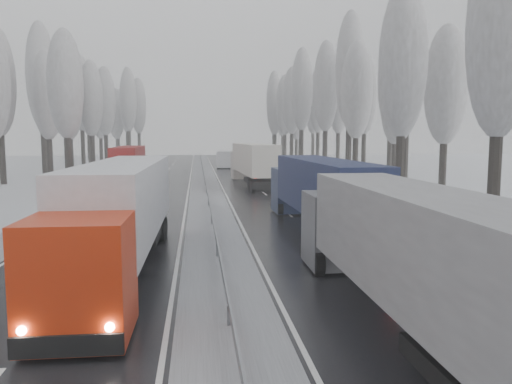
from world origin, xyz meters
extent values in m
cube|color=black|center=(5.25, 30.00, 0.01)|extent=(7.50, 200.00, 0.03)
cube|color=black|center=(-5.25, 30.00, 0.01)|extent=(7.50, 200.00, 0.03)
cube|color=#A9ABB1|center=(0.00, 30.00, 0.02)|extent=(3.00, 200.00, 0.04)
cube|color=#A9ABB1|center=(10.20, 30.00, 0.02)|extent=(2.40, 200.00, 0.04)
cube|color=#A9ABB1|center=(-10.20, 30.00, 0.02)|extent=(2.40, 200.00, 0.04)
cube|color=slate|center=(0.00, 30.00, 0.60)|extent=(0.06, 200.00, 0.32)
cube|color=slate|center=(0.00, 28.00, 0.30)|extent=(0.12, 0.12, 0.60)
cube|color=slate|center=(0.00, 60.00, 0.30)|extent=(0.12, 0.12, 0.60)
cylinder|color=black|center=(15.04, 15.67, 2.80)|extent=(0.68, 0.68, 5.60)
ellipsoid|color=gray|center=(15.04, 15.67, 10.80)|extent=(3.60, 3.60, 11.45)
cylinder|color=black|center=(14.51, 27.03, 2.81)|extent=(0.68, 0.68, 5.62)
ellipsoid|color=gray|center=(14.51, 27.03, 10.84)|extent=(3.60, 3.60, 11.48)
cylinder|color=black|center=(20.02, 31.03, 2.47)|extent=(0.64, 0.64, 4.94)
ellipsoid|color=gray|center=(20.02, 31.03, 9.53)|extent=(3.60, 3.60, 10.09)
cylinder|color=black|center=(17.90, 35.17, 2.66)|extent=(0.66, 0.66, 5.32)
ellipsoid|color=gray|center=(17.90, 35.17, 10.27)|extent=(3.60, 3.60, 10.88)
cylinder|color=black|center=(20.12, 39.17, 3.16)|extent=(0.72, 0.72, 6.31)
ellipsoid|color=gray|center=(20.12, 39.17, 12.17)|extent=(3.60, 3.60, 12.90)
cylinder|color=black|center=(17.02, 45.60, 2.69)|extent=(0.67, 0.67, 5.38)
ellipsoid|color=gray|center=(17.02, 45.60, 10.37)|extent=(3.60, 3.60, 10.98)
cylinder|color=black|center=(23.31, 49.60, 2.30)|extent=(0.62, 0.62, 4.59)
ellipsoid|color=gray|center=(23.31, 49.60, 8.86)|extent=(3.60, 3.60, 9.39)
cylinder|color=black|center=(17.90, 51.02, 3.47)|extent=(0.76, 0.76, 6.95)
ellipsoid|color=gray|center=(17.90, 51.02, 13.40)|extent=(3.60, 3.60, 14.19)
cylinder|color=black|center=(24.81, 55.02, 3.30)|extent=(0.74, 0.74, 6.59)
ellipsoid|color=gray|center=(24.81, 55.02, 12.71)|extent=(3.60, 3.60, 13.46)
cylinder|color=black|center=(17.56, 61.27, 3.18)|extent=(0.72, 0.72, 6.37)
ellipsoid|color=gray|center=(17.56, 61.27, 12.28)|extent=(3.60, 3.60, 13.01)
cylinder|color=black|center=(24.72, 65.27, 2.99)|extent=(0.70, 0.70, 5.97)
ellipsoid|color=gray|center=(24.72, 65.27, 11.52)|extent=(3.60, 3.60, 12.20)
cylinder|color=black|center=(16.34, 71.95, 3.33)|extent=(0.74, 0.74, 6.65)
ellipsoid|color=gray|center=(16.34, 71.95, 12.83)|extent=(3.60, 3.60, 13.59)
cylinder|color=black|center=(23.71, 75.95, 3.07)|extent=(0.71, 0.71, 6.14)
ellipsoid|color=gray|center=(23.71, 75.95, 11.84)|extent=(3.60, 3.60, 12.54)
cylinder|color=black|center=(16.56, 81.70, 3.03)|extent=(0.71, 0.71, 6.05)
ellipsoid|color=gray|center=(16.56, 81.70, 11.68)|extent=(3.60, 3.60, 12.37)
cylinder|color=black|center=(22.48, 85.70, 3.15)|extent=(0.72, 0.72, 6.30)
ellipsoid|color=gray|center=(22.48, 85.70, 12.15)|extent=(3.60, 3.60, 12.87)
cylinder|color=black|center=(16.63, 89.21, 2.94)|extent=(0.70, 0.70, 5.88)
ellipsoid|color=gray|center=(16.63, 89.21, 11.33)|extent=(3.60, 3.60, 12.00)
cylinder|color=black|center=(19.77, 93.21, 2.43)|extent=(0.64, 0.64, 4.86)
ellipsoid|color=gray|center=(19.77, 93.21, 9.37)|extent=(3.60, 3.60, 9.92)
cylinder|color=black|center=(15.73, 96.32, 2.99)|extent=(0.70, 0.70, 5.98)
ellipsoid|color=gray|center=(15.73, 96.32, 11.53)|extent=(3.60, 3.60, 12.21)
cylinder|color=black|center=(24.94, 100.32, 3.09)|extent=(0.71, 0.71, 6.19)
ellipsoid|color=gray|center=(24.94, 100.32, 11.93)|extent=(3.60, 3.60, 12.64)
cylinder|color=black|center=(17.04, 106.16, 3.43)|extent=(0.75, 0.75, 6.86)
ellipsoid|color=gray|center=(17.04, 106.16, 13.22)|extent=(3.60, 3.60, 14.01)
cylinder|color=black|center=(24.02, 110.16, 2.77)|extent=(0.68, 0.68, 5.55)
ellipsoid|color=gray|center=(24.02, 110.16, 10.70)|extent=(3.60, 3.60, 11.33)
cylinder|color=black|center=(18.73, 116.73, 3.05)|extent=(0.71, 0.71, 6.09)
ellipsoid|color=gray|center=(18.73, 116.73, 11.75)|extent=(3.60, 3.60, 12.45)
cylinder|color=black|center=(21.55, 120.73, 2.74)|extent=(0.67, 0.67, 5.49)
ellipsoid|color=gray|center=(21.55, 120.73, 10.58)|extent=(3.60, 3.60, 11.21)
cylinder|color=black|center=(-13.94, 43.73, 2.72)|extent=(0.67, 0.67, 5.44)
ellipsoid|color=gray|center=(-13.94, 43.73, 10.49)|extent=(3.60, 3.60, 11.11)
cylinder|color=black|center=(-21.85, 47.73, 2.86)|extent=(0.69, 0.69, 5.72)
cylinder|color=black|center=(-18.26, 52.71, 2.61)|extent=(0.66, 0.66, 5.23)
ellipsoid|color=gray|center=(-18.26, 52.71, 10.08)|extent=(3.60, 3.60, 10.68)
cylinder|color=black|center=(-20.05, 56.71, 3.30)|extent=(0.74, 0.74, 6.60)
ellipsoid|color=gray|center=(-20.05, 56.71, 12.74)|extent=(3.60, 3.60, 13.49)
cylinder|color=black|center=(-18.16, 62.35, 2.58)|extent=(0.65, 0.65, 5.16)
ellipsoid|color=gray|center=(-18.16, 62.35, 9.95)|extent=(3.60, 3.60, 10.54)
cylinder|color=black|center=(-19.54, 66.35, 2.90)|extent=(0.69, 0.69, 5.79)
ellipsoid|color=gray|center=(-19.54, 66.35, 11.18)|extent=(3.60, 3.60, 11.84)
cylinder|color=black|center=(-16.58, 69.11, 2.82)|extent=(0.68, 0.68, 5.64)
ellipsoid|color=gray|center=(-16.58, 69.11, 10.89)|extent=(3.60, 3.60, 11.53)
cylinder|color=black|center=(-21.42, 73.11, 3.28)|extent=(0.73, 0.73, 6.56)
ellipsoid|color=gray|center=(-21.42, 73.11, 12.65)|extent=(3.60, 3.60, 13.40)
cylinder|color=black|center=(-16.33, 79.19, 2.90)|extent=(0.69, 0.69, 5.79)
ellipsoid|color=gray|center=(-16.33, 79.19, 11.17)|extent=(3.60, 3.60, 11.84)
cylinder|color=black|center=(-21.09, 83.19, 3.32)|extent=(0.74, 0.74, 6.65)
ellipsoid|color=gray|center=(-21.09, 83.19, 12.82)|extent=(3.60, 3.60, 13.58)
cylinder|color=black|center=(-18.93, 88.54, 2.56)|extent=(0.65, 0.65, 5.12)
ellipsoid|color=gray|center=(-18.93, 88.54, 9.88)|extent=(3.60, 3.60, 10.46)
cylinder|color=black|center=(-21.82, 92.54, 2.92)|extent=(0.69, 0.69, 5.84)
ellipsoid|color=gray|center=(-21.82, 92.54, 11.26)|extent=(3.60, 3.60, 11.92)
cylinder|color=black|center=(-15.07, 99.33, 3.34)|extent=(0.74, 0.74, 6.67)
ellipsoid|color=gray|center=(-15.07, 99.33, 12.87)|extent=(3.60, 3.60, 13.63)
cylinder|color=black|center=(-24.20, 103.33, 3.15)|extent=(0.72, 0.72, 6.31)
ellipsoid|color=gray|center=(-24.20, 103.33, 12.16)|extent=(3.60, 3.60, 12.88)
cylinder|color=black|center=(-14.05, 108.72, 3.14)|extent=(0.72, 0.72, 6.29)
ellipsoid|color=gray|center=(-14.05, 108.72, 12.12)|extent=(3.60, 3.60, 12.84)
cylinder|color=black|center=(-19.66, 112.72, 2.43)|extent=(0.64, 0.64, 4.86)
ellipsoid|color=gray|center=(-19.66, 112.72, 9.36)|extent=(3.60, 3.60, 9.92)
cylinder|color=black|center=(-17.56, 115.31, 3.31)|extent=(0.74, 0.74, 6.63)
ellipsoid|color=gray|center=(-17.56, 115.31, 12.78)|extent=(3.60, 3.60, 13.54)
cylinder|color=black|center=(-20.33, 119.31, 2.89)|extent=(0.69, 0.69, 5.79)
ellipsoid|color=gray|center=(-20.33, 119.31, 11.16)|extent=(3.60, 3.60, 11.82)
cube|color=#525358|center=(4.66, 9.32, 1.58)|extent=(2.40, 2.50, 2.87)
cube|color=black|center=(4.66, 10.52, 2.25)|extent=(2.20, 0.10, 0.96)
cube|color=black|center=(4.66, 10.62, 0.43)|extent=(2.40, 0.15, 0.48)
cube|color=slate|center=(4.64, 1.85, 2.59)|extent=(2.48, 12.46, 2.68)
cylinder|color=black|center=(3.65, 8.56, 0.50)|extent=(0.34, 1.00, 1.00)
cylinder|color=black|center=(5.66, 8.55, 0.50)|extent=(0.34, 1.00, 1.00)
sphere|color=white|center=(3.75, 10.65, 0.81)|extent=(0.21, 0.21, 0.21)
sphere|color=white|center=(5.57, 10.64, 0.81)|extent=(0.21, 0.21, 0.21)
cube|color=#1B2645|center=(5.55, 23.59, 1.62)|extent=(2.52, 2.62, 2.95)
cube|color=black|center=(5.52, 24.82, 2.31)|extent=(2.26, 0.16, 0.98)
cube|color=black|center=(5.51, 24.92, 0.44)|extent=(2.46, 0.21, 0.49)
cube|color=#16223D|center=(5.76, 15.93, 2.65)|extent=(2.85, 12.83, 2.75)
cube|color=black|center=(5.93, 9.50, 0.54)|extent=(2.26, 0.18, 0.44)
cube|color=black|center=(5.85, 12.40, 0.74)|extent=(2.31, 5.46, 0.44)
cube|color=black|center=(5.91, 10.04, 0.34)|extent=(2.26, 0.12, 0.59)
cylinder|color=black|center=(4.54, 22.78, 0.51)|extent=(0.37, 1.03, 1.02)
cylinder|color=black|center=(6.60, 22.83, 0.51)|extent=(0.37, 1.03, 1.02)
cylinder|color=black|center=(4.83, 11.98, 0.51)|extent=(0.37, 1.03, 1.02)
cylinder|color=black|center=(6.89, 12.03, 0.51)|extent=(0.37, 1.03, 1.02)
cylinder|color=black|center=(4.86, 10.70, 0.51)|extent=(0.37, 1.03, 1.02)
cylinder|color=black|center=(6.93, 10.75, 0.51)|extent=(0.37, 1.03, 1.02)
sphere|color=#FF0C05|center=(5.00, 9.40, 1.33)|extent=(0.20, 0.20, 0.20)
sphere|color=#FF0C05|center=(6.86, 9.45, 1.33)|extent=(0.20, 0.20, 0.20)
sphere|color=white|center=(4.58, 24.92, 0.84)|extent=(0.22, 0.22, 0.22)
sphere|color=white|center=(6.45, 24.97, 0.84)|extent=(0.22, 0.22, 0.22)
cube|color=#B2A99E|center=(4.65, 50.94, 1.78)|extent=(2.85, 2.95, 3.24)
cube|color=black|center=(4.58, 52.29, 2.54)|extent=(2.49, 0.24, 1.08)
cube|color=black|center=(4.57, 52.39, 0.49)|extent=(2.71, 0.31, 0.54)
cube|color=silver|center=(5.12, 42.52, 2.92)|extent=(3.52, 14.17, 3.02)
cube|color=black|center=(5.51, 35.46, 0.59)|extent=(2.49, 0.27, 0.49)
cube|color=black|center=(5.33, 38.64, 0.81)|extent=(2.70, 6.06, 0.49)
cube|color=black|center=(5.47, 36.05, 0.38)|extent=(2.48, 0.20, 0.65)
cylinder|color=black|center=(3.57, 50.01, 0.56)|extent=(0.44, 1.14, 1.12)
cylinder|color=black|center=(5.83, 50.14, 0.56)|extent=(0.44, 1.14, 1.12)
cylinder|color=black|center=(4.22, 38.15, 0.56)|extent=(0.44, 1.14, 1.12)
cylinder|color=black|center=(6.49, 38.27, 0.56)|extent=(0.44, 1.14, 1.12)
cylinder|color=black|center=(4.30, 36.74, 0.56)|extent=(0.44, 1.14, 1.12)
cylinder|color=black|center=(6.57, 36.87, 0.56)|extent=(0.44, 1.14, 1.12)
sphere|color=#FF0C05|center=(4.49, 35.33, 1.46)|extent=(0.22, 0.22, 0.22)
sphere|color=#FF0C05|center=(6.54, 35.44, 1.46)|extent=(0.22, 0.22, 0.22)
sphere|color=white|center=(3.55, 52.37, 0.92)|extent=(0.24, 0.24, 0.24)
sphere|color=white|center=(5.60, 52.48, 0.92)|extent=(0.24, 0.24, 0.24)
cube|color=#A8ABAF|center=(3.71, 72.69, 1.50)|extent=(2.98, 6.21, 2.59)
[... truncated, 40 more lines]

